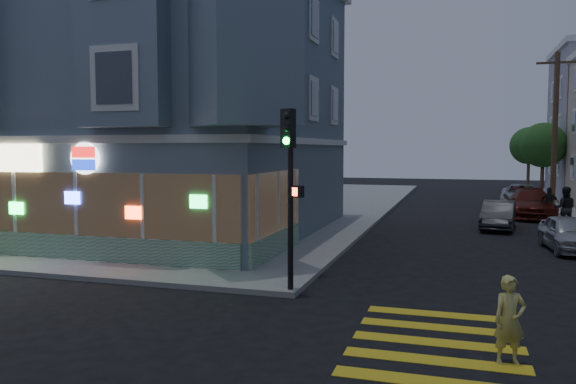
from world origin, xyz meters
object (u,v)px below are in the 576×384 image
at_px(utility_pole, 555,129).
at_px(street_tree_far, 529,146).
at_px(running_child, 510,320).
at_px(parked_car_c, 531,204).
at_px(street_tree_near, 543,145).
at_px(traffic_signal, 290,168).
at_px(parked_car_d, 522,196).
at_px(fire_hydrant, 561,218).
at_px(pedestrian_a, 565,208).
at_px(parked_car_b, 498,215).
at_px(parked_car_a, 569,233).
at_px(pedestrian_b, 549,203).

bearing_deg(utility_pole, street_tree_far, 89.18).
distance_m(running_child, parked_car_c, 22.64).
height_order(street_tree_near, traffic_signal, street_tree_near).
xyz_separation_m(utility_pole, traffic_signal, (-9.18, -21.81, -1.57)).
bearing_deg(street_tree_far, parked_car_d, -97.93).
distance_m(parked_car_c, parked_car_d, 5.20).
distance_m(running_child, fire_hydrant, 17.96).
relative_size(street_tree_near, parked_car_c, 1.02).
distance_m(pedestrian_a, fire_hydrant, 0.96).
bearing_deg(parked_car_c, street_tree_near, 78.64).
relative_size(street_tree_far, parked_car_b, 1.35).
distance_m(parked_car_a, parked_car_d, 15.60).
bearing_deg(utility_pole, parked_car_a, -95.88).
bearing_deg(traffic_signal, parked_car_d, 93.36).
distance_m(utility_pole, street_tree_far, 14.03).
height_order(pedestrian_b, parked_car_b, pedestrian_b).
bearing_deg(street_tree_far, parked_car_c, -95.55).
bearing_deg(parked_car_b, street_tree_near, 82.26).
height_order(pedestrian_a, traffic_signal, traffic_signal).
height_order(utility_pole, street_tree_far, utility_pole).
distance_m(running_child, pedestrian_b, 21.50).
xyz_separation_m(parked_car_a, parked_car_c, (-0.07, 10.40, 0.11)).
distance_m(parked_car_a, parked_car_c, 10.40).
height_order(street_tree_far, running_child, street_tree_far).
distance_m(street_tree_far, traffic_signal, 37.03).
bearing_deg(parked_car_a, pedestrian_b, 80.47).
bearing_deg(parked_car_a, parked_car_c, 84.82).
bearing_deg(utility_pole, parked_car_c, -119.23).
relative_size(utility_pole, parked_car_b, 2.29).
bearing_deg(parked_car_b, parked_car_a, -61.31).
xyz_separation_m(running_child, parked_car_a, (2.96, 12.06, -0.12)).
relative_size(parked_car_d, fire_hydrant, 6.98).
bearing_deg(street_tree_far, street_tree_near, -90.00).
relative_size(street_tree_far, parked_car_c, 1.02).
distance_m(street_tree_far, parked_car_d, 11.86).
relative_size(parked_car_b, parked_car_c, 0.76).
relative_size(pedestrian_a, parked_car_a, 0.50).
xyz_separation_m(parked_car_b, parked_car_c, (2.00, 5.20, 0.11)).
height_order(running_child, pedestrian_b, pedestrian_b).
xyz_separation_m(street_tree_far, running_child, (-4.49, -38.97, -3.16)).
relative_size(utility_pole, parked_car_c, 1.73).
distance_m(parked_car_c, traffic_signal, 20.96).
distance_m(parked_car_b, parked_car_d, 10.60).
bearing_deg(parked_car_d, traffic_signal, -102.28).
relative_size(utility_pole, traffic_signal, 1.98).
xyz_separation_m(pedestrian_b, parked_car_c, (-0.70, 1.26, -0.18)).
distance_m(utility_pole, street_tree_near, 6.06).
distance_m(utility_pole, parked_car_c, 4.96).
bearing_deg(street_tree_far, running_child, -96.57).
xyz_separation_m(traffic_signal, fire_hydrant, (8.48, 14.44, -2.67)).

